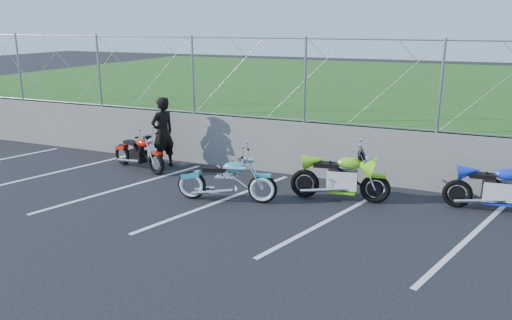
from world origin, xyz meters
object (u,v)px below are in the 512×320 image
at_px(person_standing, 163,133).
at_px(sportbike_green, 341,179).
at_px(sportbike_blue, 497,190).
at_px(cruiser_turquoise, 228,182).
at_px(naked_orange, 139,154).

bearing_deg(person_standing, sportbike_green, 101.48).
bearing_deg(sportbike_blue, cruiser_turquoise, -168.22).
xyz_separation_m(cruiser_turquoise, sportbike_green, (2.15, 0.95, 0.04)).
height_order(naked_orange, sportbike_blue, sportbike_blue).
bearing_deg(sportbike_green, cruiser_turquoise, -164.56).
height_order(cruiser_turquoise, person_standing, person_standing).
bearing_deg(cruiser_turquoise, person_standing, 135.29).
bearing_deg(sportbike_green, sportbike_blue, 2.18).
bearing_deg(sportbike_green, naked_orange, 168.99).
height_order(sportbike_blue, person_standing, person_standing).
bearing_deg(naked_orange, cruiser_turquoise, -4.58).
bearing_deg(sportbike_blue, person_standing, 174.49).
relative_size(cruiser_turquoise, sportbike_green, 1.01).
relative_size(sportbike_green, person_standing, 1.14).
bearing_deg(sportbike_blue, naked_orange, 177.62).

